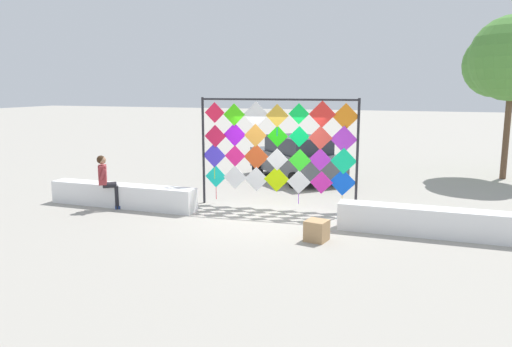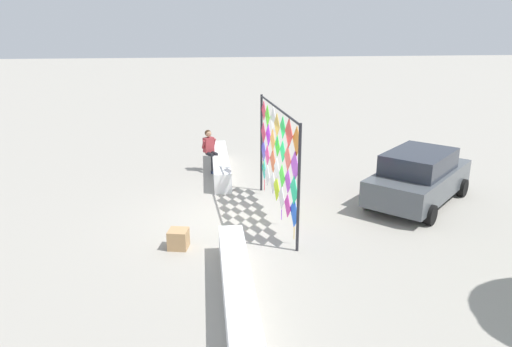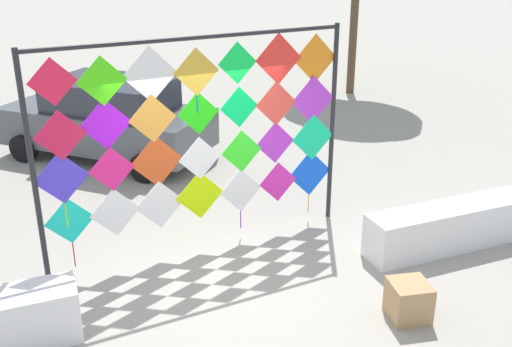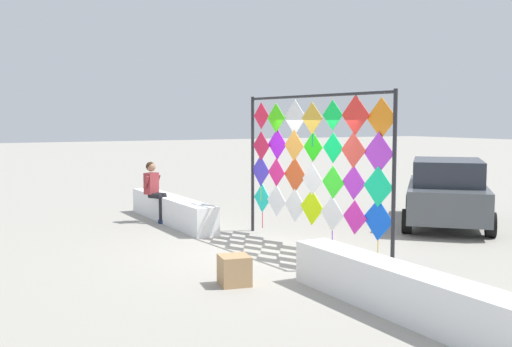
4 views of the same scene
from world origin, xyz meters
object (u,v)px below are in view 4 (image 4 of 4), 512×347
object	(u,v)px
parked_car	(447,192)
seated_vendor	(155,187)
kite_display_rack	(314,158)
cardboard_box_large	(234,270)

from	to	relation	value
parked_car	seated_vendor	bearing A→B (deg)	-122.32
kite_display_rack	cardboard_box_large	world-z (taller)	kite_display_rack
kite_display_rack	parked_car	distance (m)	4.38
parked_car	cardboard_box_large	xyz separation A→B (m)	(2.25, -6.81, -0.57)
parked_car	cardboard_box_large	world-z (taller)	parked_car
kite_display_rack	seated_vendor	xyz separation A→B (m)	(-4.34, -1.71, -0.89)
kite_display_rack	parked_car	size ratio (longest dim) A/B	1.06
kite_display_rack	cardboard_box_large	size ratio (longest dim) A/B	9.57
seated_vendor	cardboard_box_large	distance (m)	6.10
seated_vendor	parked_car	size ratio (longest dim) A/B	0.36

